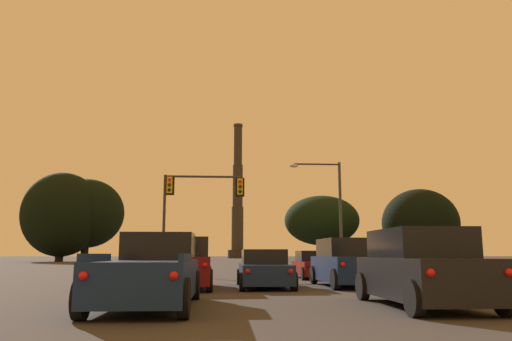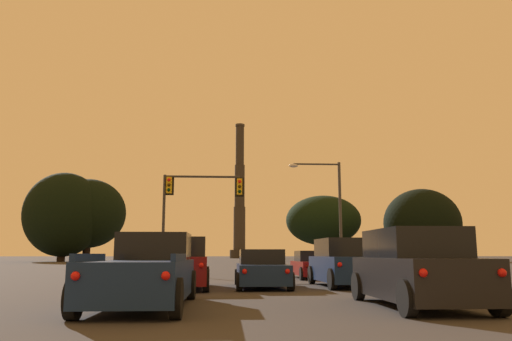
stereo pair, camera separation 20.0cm
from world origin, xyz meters
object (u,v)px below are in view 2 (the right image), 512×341
Objects in this scene: traffic_light_overhead_left at (190,198)px; smokestack at (240,204)px; street_lamp at (331,202)px; suv_left_lane_second at (181,264)px; suv_right_lane_second at (344,263)px; sedan_center_lane_second at (261,270)px; sedan_right_lane_front at (313,265)px; pickup_truck_left_lane_third at (146,273)px; suv_right_lane_third at (416,269)px.

traffic_light_overhead_left is 123.29m from smokestack.
suv_left_lane_second is at bearing -120.34° from street_lamp.
sedan_center_lane_second is (-3.29, -0.37, -0.23)m from suv_right_lane_second.
sedan_right_lane_front is at bearing -89.76° from smokestack.
smokestack is at bearing 87.43° from pickup_truck_left_lane_third.
smokestack is at bearing 85.49° from suv_left_lane_second.
sedan_right_lane_front is 9.17m from street_lamp.
suv_right_lane_third is 9.31m from suv_left_lane_second.
street_lamp is at bearing 68.57° from sedan_center_lane_second.
sedan_right_lane_front is 0.86× the size of pickup_truck_left_lane_third.
suv_right_lane_third is at bearing -89.78° from smokestack.
smokestack reaches higher than street_lamp.
street_lamp is at bearing 83.47° from suv_right_lane_third.
suv_right_lane_second is at bearing -100.23° from street_lamp.
street_lamp reaches higher than traffic_light_overhead_left.
sedan_right_lane_front is at bearing -109.10° from street_lamp.
suv_right_lane_second is 0.99× the size of suv_left_lane_second.
suv_right_lane_second reaches higher than sedan_center_lane_second.
street_lamp reaches higher than suv_right_lane_second.
suv_right_lane_third reaches higher than sedan_right_lane_front.
suv_right_lane_third is at bearing -70.89° from traffic_light_overhead_left.
suv_right_lane_second is 0.79× the size of traffic_light_overhead_left.
suv_right_lane_second is (0.07, -6.72, 0.23)m from sedan_right_lane_front.
traffic_light_overhead_left reaches higher than suv_right_lane_third.
suv_right_lane_second is at bearing -89.74° from smokestack.
traffic_light_overhead_left is at bearing -92.96° from smokestack.
suv_left_lane_second is at bearing -87.17° from traffic_light_overhead_left.
traffic_light_overhead_left reaches higher than sedan_right_lane_front.
sedan_center_lane_second is (-3.22, -7.09, 0.00)m from sedan_right_lane_front.
suv_right_lane_second is 6.35m from suv_left_lane_second.
sedan_center_lane_second is at bearing 5.54° from suv_left_lane_second.
traffic_light_overhead_left is at bearing 109.43° from suv_right_lane_third.
sedan_center_lane_second is 13.77m from traffic_light_overhead_left.
traffic_light_overhead_left is at bearing 118.43° from suv_right_lane_second.
pickup_truck_left_lane_third is 1.17× the size of sedan_center_lane_second.
street_lamp is at bearing -88.47° from smokestack.
suv_left_lane_second reaches higher than pickup_truck_left_lane_third.
suv_right_lane_second is at bearing -60.42° from traffic_light_overhead_left.
smokestack is (-3.22, 120.35, 11.78)m from street_lamp.
suv_right_lane_third is 0.64× the size of street_lamp.
smokestack is (5.97, 141.94, 15.77)m from pickup_truck_left_lane_third.
street_lamp reaches higher than suv_right_lane_third.
traffic_light_overhead_left is (-3.66, 12.62, 4.13)m from sedan_center_lane_second.
smokestack is (6.34, 122.56, 11.78)m from traffic_light_overhead_left.
traffic_light_overhead_left reaches higher than pickup_truck_left_lane_third.
suv_left_lane_second is 18.07m from street_lamp.
sedan_right_lane_front is 0.95× the size of suv_right_lane_second.
suv_left_lane_second is (-6.31, -0.78, 0.00)m from suv_right_lane_second.
suv_right_lane_second is at bearing -89.73° from sedan_right_lane_front.
sedan_right_lane_front is 0.75× the size of traffic_light_overhead_left.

